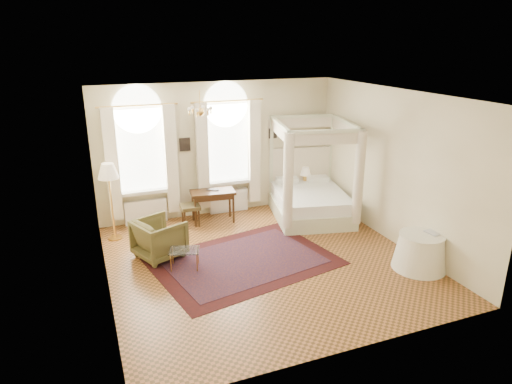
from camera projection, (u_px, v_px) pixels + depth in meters
ground at (264, 261)px, 9.19m from camera, size 6.00×6.00×0.00m
room_walls at (265, 167)px, 8.55m from camera, size 6.00×6.00×6.00m
window_left at (142, 164)px, 10.59m from camera, size 1.62×0.27×3.29m
window_right at (228, 156)px, 11.31m from camera, size 1.62×0.27×3.29m
chandelier at (200, 111)px, 9.00m from camera, size 0.51×0.45×0.50m
wall_pictures at (222, 140)px, 11.23m from camera, size 2.54×0.03×0.39m
canopy_bed at (311, 196)px, 11.29m from camera, size 2.24×2.55×2.41m
nightstand at (303, 193)px, 12.25m from camera, size 0.54×0.52×0.62m
nightstand_lamp at (306, 172)px, 12.10m from camera, size 0.28×0.28×0.41m
writing_desk at (213, 195)px, 10.97m from camera, size 1.10×0.65×0.79m
laptop at (213, 189)px, 11.04m from camera, size 0.37×0.31×0.02m
stool at (190, 208)px, 10.84m from camera, size 0.47×0.47×0.51m
armchair at (159, 238)px, 9.26m from camera, size 1.16×1.15×0.81m
coffee_table at (184, 252)px, 8.81m from camera, size 0.67×0.56×0.39m
floor_lamp at (108, 175)px, 9.75m from camera, size 0.45×0.45×1.74m
oriental_rug at (244, 261)px, 9.19m from camera, size 3.91×3.14×0.01m
side_table at (420, 252)px, 8.82m from camera, size 1.04×1.04×0.71m
book at (429, 234)px, 8.71m from camera, size 0.26×0.32×0.03m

